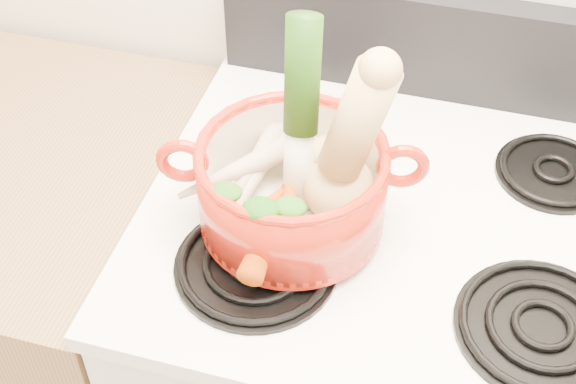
# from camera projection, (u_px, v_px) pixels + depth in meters

# --- Properties ---
(cooktop) EXTENTS (0.78, 0.67, 0.03)m
(cooktop) POSITION_uv_depth(u_px,v_px,m) (412.00, 221.00, 1.18)
(cooktop) COLOR white
(cooktop) RESTS_ON stove_body
(control_backsplash) EXTENTS (0.76, 0.05, 0.18)m
(control_backsplash) POSITION_uv_depth(u_px,v_px,m) (450.00, 48.00, 1.31)
(control_backsplash) COLOR black
(control_backsplash) RESTS_ON cooktop
(burner_front_left) EXTENTS (0.22, 0.22, 0.02)m
(burner_front_left) POSITION_uv_depth(u_px,v_px,m) (256.00, 264.00, 1.09)
(burner_front_left) COLOR black
(burner_front_left) RESTS_ON cooktop
(burner_front_right) EXTENTS (0.22, 0.22, 0.02)m
(burner_front_right) POSITION_uv_depth(u_px,v_px,m) (542.00, 326.00, 1.01)
(burner_front_right) COLOR black
(burner_front_right) RESTS_ON cooktop
(burner_back_left) EXTENTS (0.17, 0.17, 0.02)m
(burner_back_left) POSITION_uv_depth(u_px,v_px,m) (312.00, 126.00, 1.29)
(burner_back_left) COLOR black
(burner_back_left) RESTS_ON cooktop
(burner_back_right) EXTENTS (0.17, 0.17, 0.02)m
(burner_back_right) POSITION_uv_depth(u_px,v_px,m) (553.00, 170.00, 1.22)
(burner_back_right) COLOR black
(burner_back_right) RESTS_ON cooktop
(dutch_oven) EXTENTS (0.31, 0.31, 0.13)m
(dutch_oven) POSITION_uv_depth(u_px,v_px,m) (292.00, 187.00, 1.09)
(dutch_oven) COLOR #AB1C0E
(dutch_oven) RESTS_ON burner_front_left
(pot_handle_left) EXTENTS (0.07, 0.03, 0.07)m
(pot_handle_left) POSITION_uv_depth(u_px,v_px,m) (182.00, 161.00, 1.06)
(pot_handle_left) COLOR #AB1C0E
(pot_handle_left) RESTS_ON dutch_oven
(pot_handle_right) EXTENTS (0.07, 0.03, 0.07)m
(pot_handle_right) POSITION_uv_depth(u_px,v_px,m) (403.00, 166.00, 1.05)
(pot_handle_right) COLOR #AB1C0E
(pot_handle_right) RESTS_ON dutch_oven
(squash) EXTENTS (0.19, 0.14, 0.27)m
(squash) POSITION_uv_depth(u_px,v_px,m) (346.00, 144.00, 1.02)
(squash) COLOR tan
(squash) RESTS_ON dutch_oven
(leek) EXTENTS (0.06, 0.10, 0.30)m
(leek) POSITION_uv_depth(u_px,v_px,m) (299.00, 117.00, 1.02)
(leek) COLOR white
(leek) RESTS_ON dutch_oven
(ginger) EXTENTS (0.11, 0.09, 0.05)m
(ginger) POSITION_uv_depth(u_px,v_px,m) (334.00, 154.00, 1.16)
(ginger) COLOR tan
(ginger) RESTS_ON dutch_oven
(parsnip_0) EXTENTS (0.09, 0.21, 0.06)m
(parsnip_0) POSITION_uv_depth(u_px,v_px,m) (248.00, 174.00, 1.12)
(parsnip_0) COLOR beige
(parsnip_0) RESTS_ON dutch_oven
(parsnip_1) EXTENTS (0.06, 0.21, 0.06)m
(parsnip_1) POSITION_uv_depth(u_px,v_px,m) (258.00, 168.00, 1.13)
(parsnip_1) COLOR beige
(parsnip_1) RESTS_ON dutch_oven
(parsnip_2) EXTENTS (0.07, 0.19, 0.06)m
(parsnip_2) POSITION_uv_depth(u_px,v_px,m) (258.00, 157.00, 1.13)
(parsnip_2) COLOR beige
(parsnip_2) RESTS_ON dutch_oven
(parsnip_3) EXTENTS (0.17, 0.16, 0.06)m
(parsnip_3) POSITION_uv_depth(u_px,v_px,m) (242.00, 166.00, 1.11)
(parsnip_3) COLOR beige
(parsnip_3) RESTS_ON dutch_oven
(carrot_0) EXTENTS (0.04, 0.18, 0.05)m
(carrot_0) POSITION_uv_depth(u_px,v_px,m) (271.00, 227.00, 1.06)
(carrot_0) COLOR #C73909
(carrot_0) RESTS_ON dutch_oven
(carrot_1) EXTENTS (0.10, 0.14, 0.04)m
(carrot_1) POSITION_uv_depth(u_px,v_px,m) (262.00, 210.00, 1.07)
(carrot_1) COLOR #C55A09
(carrot_1) RESTS_ON dutch_oven
(carrot_2) EXTENTS (0.08, 0.17, 0.05)m
(carrot_2) POSITION_uv_depth(u_px,v_px,m) (289.00, 199.00, 1.08)
(carrot_2) COLOR #CD420A
(carrot_2) RESTS_ON dutch_oven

